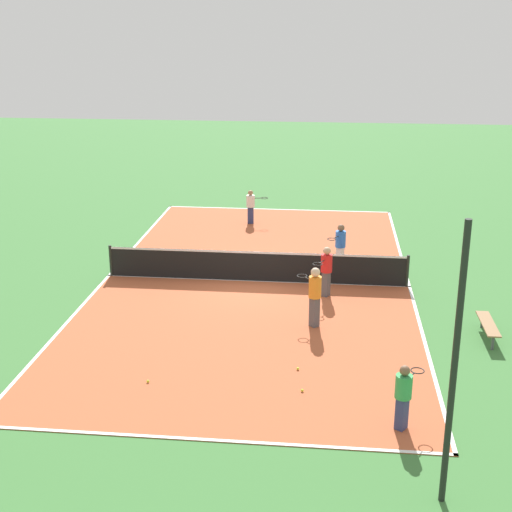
% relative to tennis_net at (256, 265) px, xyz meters
% --- Properties ---
extents(ground_plane, '(80.00, 80.00, 0.00)m').
position_rel_tennis_net_xyz_m(ground_plane, '(0.00, 0.00, -0.57)').
color(ground_plane, '#3D7538').
extents(court_surface, '(10.27, 19.34, 0.02)m').
position_rel_tennis_net_xyz_m(court_surface, '(0.00, 0.00, -0.56)').
color(court_surface, '#B75633').
rests_on(court_surface, ground_plane).
extents(tennis_net, '(10.07, 0.10, 1.08)m').
position_rel_tennis_net_xyz_m(tennis_net, '(0.00, 0.00, 0.00)').
color(tennis_net, black).
rests_on(tennis_net, court_surface).
extents(bench, '(0.36, 1.75, 0.45)m').
position_rel_tennis_net_xyz_m(bench, '(-6.82, 3.81, -0.18)').
color(bench, olive).
rests_on(bench, ground_plane).
extents(player_far_green, '(0.79, 0.96, 1.49)m').
position_rel_tennis_net_xyz_m(player_far_green, '(-4.07, 8.74, 0.30)').
color(player_far_green, navy).
rests_on(player_far_green, court_surface).
extents(player_center_orange, '(0.86, 0.92, 1.76)m').
position_rel_tennis_net_xyz_m(player_center_orange, '(-2.04, 3.53, 0.47)').
color(player_center_orange, '#4C4C51').
rests_on(player_center_orange, court_surface).
extents(player_far_white, '(0.97, 0.47, 1.45)m').
position_rel_tennis_net_xyz_m(player_far_white, '(0.98, -7.13, 0.27)').
color(player_far_white, navy).
rests_on(player_far_white, court_surface).
extents(player_coach_red, '(0.72, 0.98, 1.62)m').
position_rel_tennis_net_xyz_m(player_coach_red, '(-2.34, 1.14, 0.38)').
color(player_coach_red, '#4C4C51').
rests_on(player_coach_red, court_surface).
extents(player_near_blue, '(0.77, 0.97, 1.63)m').
position_rel_tennis_net_xyz_m(player_near_blue, '(-2.79, -1.49, 0.39)').
color(player_near_blue, white).
rests_on(player_near_blue, court_surface).
extents(tennis_ball_midcourt, '(0.07, 0.07, 0.07)m').
position_rel_tennis_net_xyz_m(tennis_ball_midcourt, '(-1.95, 0.00, -0.51)').
color(tennis_ball_midcourt, '#CCE033').
rests_on(tennis_ball_midcourt, court_surface).
extents(tennis_ball_right_alley, '(0.07, 0.07, 0.07)m').
position_rel_tennis_net_xyz_m(tennis_ball_right_alley, '(-1.89, 7.39, -0.51)').
color(tennis_ball_right_alley, '#CCE033').
rests_on(tennis_ball_right_alley, court_surface).
extents(tennis_ball_left_sideline, '(0.07, 0.07, 0.07)m').
position_rel_tennis_net_xyz_m(tennis_ball_left_sideline, '(-1.73, 6.29, -0.51)').
color(tennis_ball_left_sideline, '#CCE033').
rests_on(tennis_ball_left_sideline, court_surface).
extents(tennis_ball_far_baseline, '(0.07, 0.07, 0.07)m').
position_rel_tennis_net_xyz_m(tennis_ball_far_baseline, '(1.85, 7.34, -0.51)').
color(tennis_ball_far_baseline, '#CCE033').
rests_on(tennis_ball_far_baseline, court_surface).
extents(fence_post_back_left, '(0.12, 0.12, 5.33)m').
position_rel_tennis_net_xyz_m(fence_post_back_left, '(-4.60, 11.08, 2.09)').
color(fence_post_back_left, black).
rests_on(fence_post_back_left, ground_plane).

